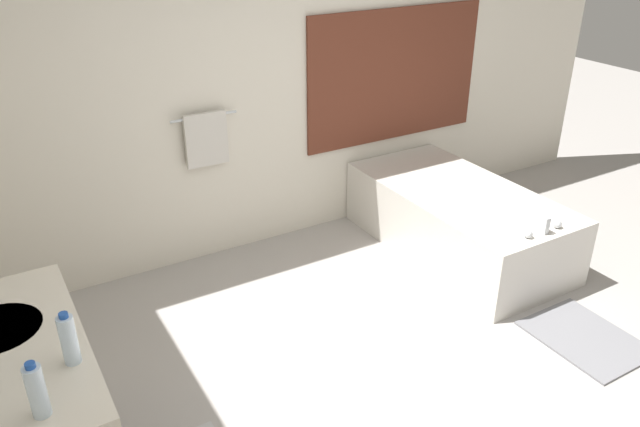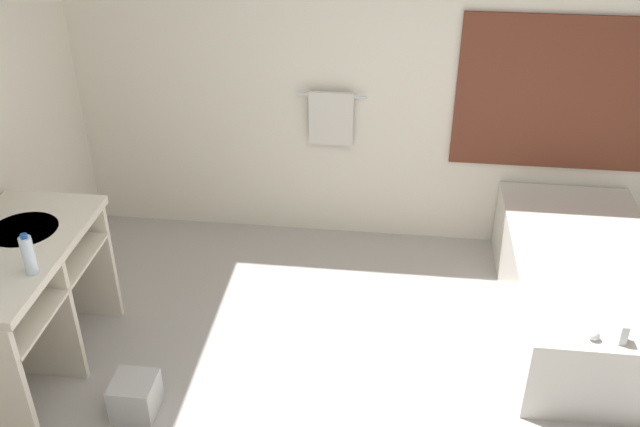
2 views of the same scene
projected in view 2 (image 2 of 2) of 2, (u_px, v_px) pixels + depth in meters
wall_back_with_blinds at (382, 68)px, 4.97m from camera, size 7.40×0.13×2.70m
vanity_counter at (21, 283)px, 3.98m from camera, size 0.65×1.21×0.91m
bathtub at (582, 285)px, 4.57m from camera, size 0.92×1.82×0.64m
water_bottle_3 at (29, 255)px, 3.57m from camera, size 0.06×0.06×0.23m
waste_bin at (135, 396)px, 3.98m from camera, size 0.24×0.24×0.23m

